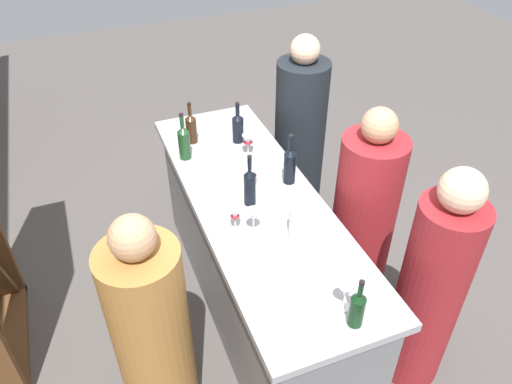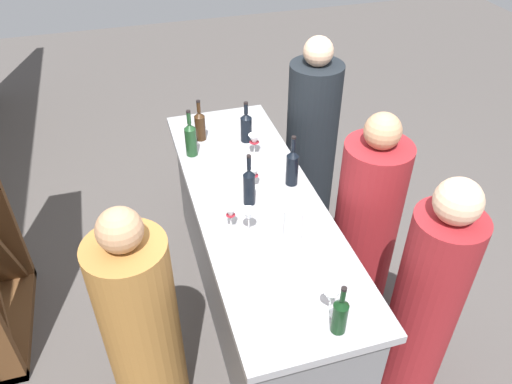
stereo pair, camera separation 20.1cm
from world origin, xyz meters
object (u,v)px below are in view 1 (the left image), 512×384
at_px(wine_bottle_second_left_near_black, 250,186).
at_px(water_pitcher, 298,222).
at_px(wine_bottle_leftmost_dark_green, 357,308).
at_px(wine_bottle_far_right_amber_brown, 191,127).
at_px(wine_bottle_second_right_olive_green, 184,142).
at_px(person_server_behind, 153,337).
at_px(wine_glass_near_right, 252,175).
at_px(wine_glass_near_center, 346,292).
at_px(wine_glass_far_center, 235,216).
at_px(person_left_guest, 363,223).
at_px(wine_glass_near_left, 248,141).
at_px(wine_glass_far_left, 253,216).
at_px(wine_bottle_rightmost_near_black, 238,127).
at_px(person_center_guest, 430,291).
at_px(wine_bottle_center_near_black, 290,165).
at_px(person_right_guest, 299,140).

distance_m(wine_bottle_second_left_near_black, water_pitcher, 0.38).
height_order(wine_bottle_leftmost_dark_green, wine_bottle_far_right_amber_brown, wine_bottle_far_right_amber_brown).
height_order(wine_bottle_second_right_olive_green, person_server_behind, person_server_behind).
bearing_deg(wine_glass_near_right, wine_glass_near_center, -176.33).
height_order(wine_glass_far_center, person_left_guest, person_left_guest).
distance_m(wine_glass_near_left, wine_glass_far_center, 0.75).
bearing_deg(wine_glass_far_left, wine_bottle_far_right_amber_brown, 3.19).
relative_size(wine_bottle_second_right_olive_green, wine_glass_near_center, 2.24).
relative_size(wine_glass_near_right, water_pitcher, 0.75).
xyz_separation_m(wine_bottle_second_left_near_black, water_pitcher, (-0.35, -0.14, -0.03)).
distance_m(wine_bottle_rightmost_near_black, person_center_guest, 1.60).
bearing_deg(wine_bottle_far_right_amber_brown, wine_glass_far_center, 178.40).
bearing_deg(wine_bottle_rightmost_near_black, wine_bottle_far_right_amber_brown, 70.10).
bearing_deg(wine_glass_near_right, water_pitcher, -171.28).
xyz_separation_m(wine_bottle_leftmost_dark_green, person_left_guest, (0.84, -0.59, -0.38)).
bearing_deg(person_center_guest, wine_bottle_leftmost_dark_green, 13.96).
bearing_deg(wine_bottle_rightmost_near_black, water_pitcher, 178.58).
xyz_separation_m(wine_glass_near_center, wine_glass_far_center, (0.68, 0.29, -0.00)).
bearing_deg(wine_glass_far_center, wine_bottle_second_left_near_black, -39.50).
relative_size(wine_bottle_center_near_black, wine_glass_near_left, 2.21).
bearing_deg(wine_bottle_rightmost_near_black, person_right_guest, -70.76).
bearing_deg(person_server_behind, wine_glass_near_right, 38.47).
height_order(wine_bottle_rightmost_near_black, wine_glass_far_center, wine_bottle_rightmost_near_black).
bearing_deg(wine_bottle_far_right_amber_brown, person_center_guest, -149.94).
xyz_separation_m(wine_bottle_far_right_amber_brown, wine_glass_far_left, (-1.03, -0.06, 0.01)).
bearing_deg(person_right_guest, wine_glass_far_left, 67.52).
xyz_separation_m(wine_glass_far_center, person_center_guest, (-0.58, -0.92, -0.37)).
bearing_deg(wine_glass_far_center, wine_bottle_leftmost_dark_green, -159.52).
bearing_deg(water_pitcher, wine_glass_near_center, 178.86).
bearing_deg(wine_glass_far_left, person_center_guest, -121.90).
height_order(wine_bottle_second_right_olive_green, wine_bottle_rightmost_near_black, wine_bottle_second_right_olive_green).
xyz_separation_m(wine_bottle_rightmost_near_black, water_pitcher, (-1.02, 0.03, -0.02)).
xyz_separation_m(wine_bottle_rightmost_near_black, wine_glass_near_right, (-0.53, 0.10, -0.02)).
height_order(wine_bottle_leftmost_dark_green, wine_glass_near_right, wine_bottle_leftmost_dark_green).
xyz_separation_m(wine_glass_far_left, water_pitcher, (-0.10, -0.22, -0.03)).
xyz_separation_m(wine_glass_near_right, water_pitcher, (-0.49, -0.08, 0.00)).
bearing_deg(person_right_guest, person_server_behind, 56.68).
bearing_deg(wine_bottle_rightmost_near_black, wine_glass_near_center, 178.67).
bearing_deg(wine_glass_near_left, person_center_guest, -154.73).
bearing_deg(wine_glass_far_left, wine_glass_near_right, -19.99).
bearing_deg(wine_bottle_far_right_amber_brown, wine_glass_near_right, -162.79).
relative_size(water_pitcher, person_left_guest, 0.13).
distance_m(wine_bottle_far_right_amber_brown, person_left_guest, 1.31).
bearing_deg(water_pitcher, wine_bottle_second_right_olive_green, 21.13).
bearing_deg(person_right_guest, person_left_guest, 102.16).
relative_size(wine_glass_near_left, person_server_behind, 0.10).
xyz_separation_m(wine_glass_near_left, person_right_guest, (0.39, -0.58, -0.35)).
bearing_deg(wine_bottle_second_right_olive_green, wine_bottle_center_near_black, -132.99).
height_order(wine_glass_near_right, person_center_guest, person_center_guest).
bearing_deg(wine_bottle_second_right_olive_green, wine_glass_near_right, -147.66).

